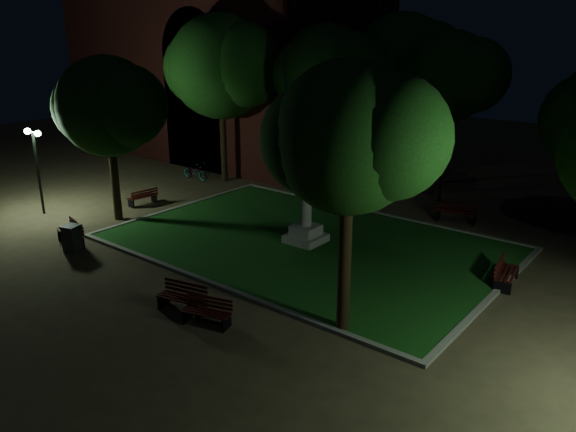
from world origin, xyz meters
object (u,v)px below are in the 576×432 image
bench_near_left (183,298)px  bench_west_near (72,234)px  bench_far_side (456,213)px  bench_near_right (207,312)px  trash_bin (72,238)px  bench_right_side (505,273)px  monument (306,221)px  bench_left_side (143,198)px  bicycle (195,171)px

bench_near_left → bench_west_near: 7.79m
bench_far_side → bench_near_right: bearing=68.9°
trash_bin → bench_west_near: bearing=149.7°
bench_near_left → bench_near_right: (1.22, -0.13, -0.02)m
bench_right_side → bench_far_side: bearing=28.2°
trash_bin → monument: bearing=43.5°
bench_left_side → trash_bin: 6.18m
bench_left_side → bench_near_left: bearing=64.4°
bench_near_left → bench_far_side: 13.49m
bench_far_side → bench_left_side: bearing=15.6°
bench_near_right → bicycle: bicycle is taller
bicycle → bench_near_right: bearing=-129.3°
bench_near_right → bench_far_side: bench_far_side is taller
bench_far_side → trash_bin: trash_bin is taller
bench_right_side → trash_bin: (-14.19, -7.38, 0.10)m
bench_near_right → bicycle: size_ratio=0.80×
bench_far_side → trash_bin: 16.21m
bench_near_left → trash_bin: (-7.09, 0.60, 0.12)m
trash_bin → bench_left_side: bearing=116.8°
monument → trash_bin: bearing=-136.5°
bench_near_right → bench_left_side: (-11.09, 6.25, -0.00)m
monument → bench_left_side: bearing=-175.3°
trash_bin → bench_near_left: bearing=-4.9°
monument → bench_near_right: (1.68, -7.03, -0.57)m
bench_west_near → bench_far_side: (10.98, 12.12, 0.02)m
monument → bench_west_near: 9.39m
bench_left_side → bicycle: 5.29m
bench_west_near → bench_left_side: bench_west_near is taller
bench_near_right → trash_bin: (-8.31, 0.74, 0.15)m
bench_west_near → trash_bin: size_ratio=1.74×
monument → bench_near_left: monument is taller
bench_near_left → bench_west_near: size_ratio=0.92×
bench_near_right → bench_right_side: size_ratio=0.92×
bench_near_left → trash_bin: 7.12m
bench_west_near → bicycle: size_ratio=0.93×
bench_near_left → bench_near_right: size_ratio=1.06×
bench_left_side → bicycle: (-1.72, 5.00, 0.13)m
bench_left_side → bench_right_side: bearing=102.5°
bench_left_side → bench_far_side: 14.86m
bench_right_side → bench_far_side: 6.39m
monument → bench_near_left: 6.93m
monument → bench_near_left: (0.46, -6.90, -0.55)m
monument → bench_near_left: bearing=-86.2°
bench_near_left → bench_right_side: bench_right_side is taller
bench_near_right → trash_bin: trash_bin is taller
bench_far_side → bench_near_left: bearing=63.7°
bench_far_side → bicycle: bicycle is taller
monument → bench_near_left: size_ratio=1.93×
bench_west_near → monument: bearing=53.7°
bench_west_near → trash_bin: bearing=-15.7°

